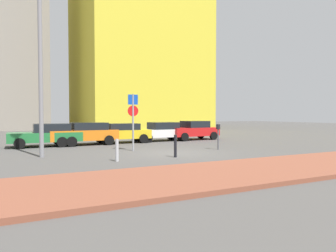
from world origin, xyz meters
TOP-DOWN VIEW (x-y plane):
  - ground_plane at (0.00, 0.00)m, footprint 120.00×120.00m
  - sidewalk_brick at (0.00, -6.06)m, footprint 40.00×4.05m
  - parked_car_green at (-5.54, 6.66)m, footprint 4.37×2.13m
  - parked_car_orange at (-3.21, 6.60)m, footprint 4.39×1.96m
  - parked_car_yellow at (-0.55, 6.91)m, footprint 3.98×1.94m
  - parked_car_white at (2.62, 7.12)m, footprint 4.09×1.99m
  - parked_car_red at (5.46, 7.02)m, footprint 4.19×2.14m
  - parking_sign_post at (-1.54, 1.98)m, footprint 0.60×0.10m
  - parking_meter at (3.05, 0.38)m, footprint 0.18×0.14m
  - street_lamp at (-6.32, 1.45)m, footprint 0.70×0.36m
  - traffic_bollard_near at (-0.70, -1.41)m, footprint 0.13×0.13m
  - traffic_bollard_mid at (-3.55, -1.41)m, footprint 0.14×0.14m
  - building_colorful_midrise at (9.14, 29.20)m, footprint 16.35×16.97m

SIDE VIEW (x-z plane):
  - ground_plane at x=0.00m, z-range 0.00..0.00m
  - sidewalk_brick at x=0.00m, z-range 0.00..0.14m
  - traffic_bollard_mid at x=-3.55m, z-range 0.00..0.96m
  - traffic_bollard_near at x=-0.70m, z-range 0.00..1.06m
  - parked_car_yellow at x=-0.55m, z-range 0.05..1.43m
  - parked_car_white at x=2.62m, z-range 0.03..1.46m
  - parked_car_green at x=-5.54m, z-range 0.03..1.47m
  - parked_car_red at x=5.46m, z-range 0.02..1.52m
  - parked_car_orange at x=-3.21m, z-range 0.04..1.52m
  - parking_meter at x=3.05m, z-range 0.21..1.67m
  - parking_sign_post at x=-1.54m, z-range 0.41..3.55m
  - street_lamp at x=-6.32m, z-range 0.64..9.05m
  - building_colorful_midrise at x=9.14m, z-range 0.00..22.61m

